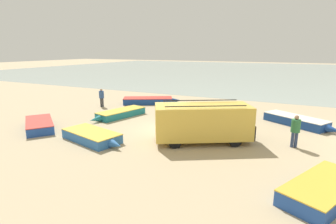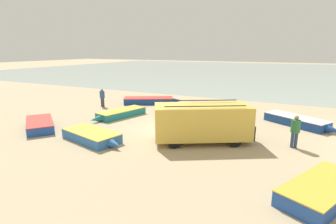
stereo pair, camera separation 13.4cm
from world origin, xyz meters
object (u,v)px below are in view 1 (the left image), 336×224
fishing_rowboat_5 (326,188)px  parked_van (203,122)px  fishing_rowboat_6 (193,110)px  fisherman_1 (102,96)px  fishing_rowboat_0 (120,114)px  fishing_rowboat_3 (150,101)px  fishing_rowboat_2 (93,136)px  fishing_rowboat_1 (297,121)px  fisherman_0 (295,128)px  fishing_rowboat_4 (39,124)px

fishing_rowboat_5 → parked_van: bearing=85.3°
fishing_rowboat_6 → fisherman_1: fisherman_1 is taller
fishing_rowboat_5 → fisherman_1: fisherman_1 is taller
parked_van → fishing_rowboat_0: size_ratio=1.16×
fishing_rowboat_3 → fishing_rowboat_0: bearing=-113.4°
fishing_rowboat_2 → fishing_rowboat_3: 10.71m
fishing_rowboat_1 → fisherman_0: size_ratio=2.74×
fishing_rowboat_6 → fishing_rowboat_5: bearing=140.2°
fishing_rowboat_1 → fishing_rowboat_2: 13.30m
fishing_rowboat_2 → fisherman_0: size_ratio=2.54×
fishing_rowboat_3 → parked_van: bearing=-73.5°
fisherman_1 → fishing_rowboat_5: bearing=42.8°
fishing_rowboat_3 → fishing_rowboat_4: fishing_rowboat_3 is taller
parked_van → fishing_rowboat_3: size_ratio=1.03×
fishing_rowboat_0 → fishing_rowboat_6: 5.80m
fishing_rowboat_1 → fisherman_0: (-0.17, -4.63, 0.74)m
fishing_rowboat_1 → fishing_rowboat_4: size_ratio=1.16×
fishing_rowboat_2 → fisherman_0: bearing=34.3°
parked_van → fishing_rowboat_6: (-2.81, 6.08, -0.87)m
fishing_rowboat_4 → fishing_rowboat_6: 11.16m
fishing_rowboat_0 → fishing_rowboat_4: size_ratio=1.16×
fishing_rowboat_2 → fishing_rowboat_4: (-4.76, 0.36, 0.01)m
fishing_rowboat_4 → fishing_rowboat_5: size_ratio=0.90×
fishing_rowboat_4 → fishing_rowboat_3: bearing=-67.1°
parked_van → fishing_rowboat_2: size_ratio=1.25×
parked_van → fishing_rowboat_4: (-10.31, -2.18, -0.88)m
fishing_rowboat_3 → fishing_rowboat_5: (13.49, -11.32, 0.00)m
parked_van → fishing_rowboat_6: size_ratio=1.09×
parked_van → fishing_rowboat_1: (4.74, 5.87, -0.86)m
fishing_rowboat_5 → fishing_rowboat_6: size_ratio=0.90×
fishing_rowboat_6 → fishing_rowboat_1: bearing=-173.0°
parked_van → fishing_rowboat_5: 6.63m
parked_van → fishing_rowboat_4: size_ratio=1.34×
fishing_rowboat_1 → fishing_rowboat_3: (-12.61, 2.04, -0.01)m
fishing_rowboat_5 → fishing_rowboat_6: bearing=68.2°
fishing_rowboat_3 → fishing_rowboat_6: fishing_rowboat_3 is taller
fisherman_0 → fisherman_1: 15.95m
parked_van → fishing_rowboat_6: bearing=85.3°
fishing_rowboat_1 → fisherman_1: 15.76m
fisherman_0 → fishing_rowboat_0: bearing=72.2°
fishing_rowboat_4 → fisherman_1: fisherman_1 is taller
fishing_rowboat_2 → fishing_rowboat_5: bearing=9.4°
fisherman_0 → fishing_rowboat_6: bearing=45.2°
fisherman_1 → parked_van: bearing=45.4°
fishing_rowboat_1 → fishing_rowboat_2: size_ratio=1.08×
fisherman_0 → fisherman_1: (-15.54, 3.57, -0.05)m
fishing_rowboat_1 → fishing_rowboat_5: 9.32m
fishing_rowboat_5 → fishing_rowboat_6: 12.70m
parked_van → fisherman_1: parked_van is taller
fishing_rowboat_2 → fishing_rowboat_6: (2.75, 8.63, 0.01)m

